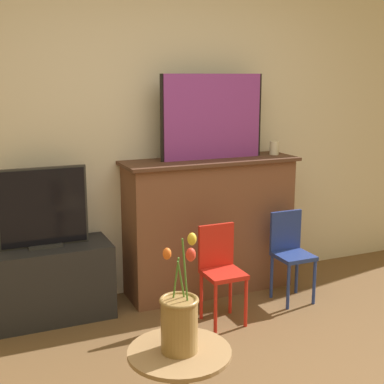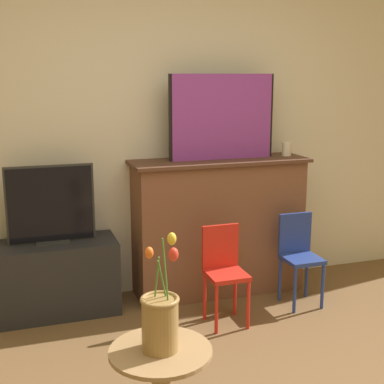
# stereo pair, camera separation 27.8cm
# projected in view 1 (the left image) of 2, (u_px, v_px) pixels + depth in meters

# --- Properties ---
(wall_back) EXTENTS (8.00, 0.06, 2.70)m
(wall_back) POSITION_uv_depth(u_px,v_px,m) (144.00, 118.00, 3.99)
(wall_back) COLOR beige
(wall_back) RESTS_ON ground
(fireplace_mantel) EXTENTS (1.35, 0.43, 1.04)m
(fireplace_mantel) POSITION_uv_depth(u_px,v_px,m) (209.00, 224.00, 4.13)
(fireplace_mantel) COLOR brown
(fireplace_mantel) RESTS_ON ground
(painting) EXTENTS (0.82, 0.03, 0.63)m
(painting) POSITION_uv_depth(u_px,v_px,m) (213.00, 117.00, 3.97)
(painting) COLOR black
(painting) RESTS_ON fireplace_mantel
(mantel_candle) EXTENTS (0.07, 0.07, 0.11)m
(mantel_candle) POSITION_uv_depth(u_px,v_px,m) (274.00, 148.00, 4.23)
(mantel_candle) COLOR silver
(mantel_candle) RESTS_ON fireplace_mantel
(tv_stand) EXTENTS (0.87, 0.40, 0.52)m
(tv_stand) POSITION_uv_depth(u_px,v_px,m) (48.00, 283.00, 3.69)
(tv_stand) COLOR #232326
(tv_stand) RESTS_ON ground
(tv_monitor) EXTENTS (0.60, 0.12, 0.54)m
(tv_monitor) POSITION_uv_depth(u_px,v_px,m) (43.00, 209.00, 3.58)
(tv_monitor) COLOR #2D2D2D
(tv_monitor) RESTS_ON tv_stand
(chair_red) EXTENTS (0.26, 0.26, 0.67)m
(chair_red) POSITION_uv_depth(u_px,v_px,m) (220.00, 267.00, 3.63)
(chair_red) COLOR red
(chair_red) RESTS_ON ground
(chair_blue) EXTENTS (0.26, 0.26, 0.67)m
(chair_blue) POSITION_uv_depth(u_px,v_px,m) (290.00, 250.00, 3.99)
(chair_blue) COLOR navy
(chair_blue) RESTS_ON ground
(side_table) EXTENTS (0.47, 0.47, 0.45)m
(side_table) POSITION_uv_depth(u_px,v_px,m) (180.00, 381.00, 2.43)
(side_table) COLOR #99754C
(side_table) RESTS_ON ground
(vase_tulips) EXTENTS (0.20, 0.19, 0.55)m
(vase_tulips) POSITION_uv_depth(u_px,v_px,m) (179.00, 320.00, 2.37)
(vase_tulips) COLOR olive
(vase_tulips) RESTS_ON side_table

